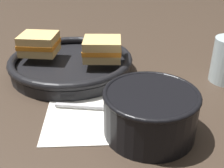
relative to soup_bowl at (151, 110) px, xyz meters
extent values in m
plane|color=#382B21|center=(-0.05, 0.09, -0.04)|extent=(4.00, 4.00, 0.00)
cube|color=white|center=(-0.08, 0.05, -0.04)|extent=(0.21, 0.19, 0.00)
cylinder|color=black|center=(0.00, 0.00, -0.01)|extent=(0.15, 0.15, 0.08)
cylinder|color=orange|center=(0.00, 0.00, 0.02)|extent=(0.13, 0.13, 0.01)
torus|color=black|center=(0.00, 0.00, 0.03)|extent=(0.15, 0.15, 0.01)
cube|color=#B7B7BC|center=(-0.11, 0.06, -0.04)|extent=(0.12, 0.02, 0.01)
ellipsoid|color=#B7B7BC|center=(-0.03, 0.06, -0.04)|extent=(0.06, 0.03, 0.01)
cylinder|color=black|center=(-0.16, 0.23, -0.03)|extent=(0.28, 0.28, 0.02)
torus|color=black|center=(-0.16, 0.23, -0.01)|extent=(0.29, 0.29, 0.02)
cube|color=#DBB26B|center=(-0.24, 0.24, 0.01)|extent=(0.09, 0.08, 0.02)
cube|color=orange|center=(-0.24, 0.24, 0.02)|extent=(0.09, 0.08, 0.01)
cube|color=#DBB26B|center=(-0.24, 0.24, 0.04)|extent=(0.09, 0.08, 0.02)
cube|color=#DBB26B|center=(-0.09, 0.21, 0.01)|extent=(0.08, 0.07, 0.02)
cube|color=orange|center=(-0.09, 0.21, 0.02)|extent=(0.09, 0.08, 0.01)
cube|color=#DBB26B|center=(-0.09, 0.21, 0.04)|extent=(0.08, 0.07, 0.02)
camera|label=1|loc=(-0.05, -0.38, 0.25)|focal=45.00mm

